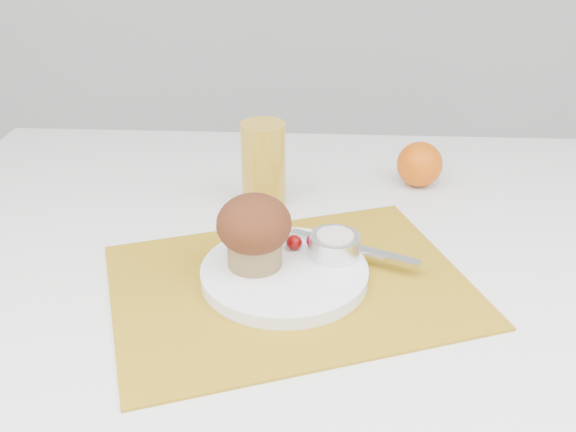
# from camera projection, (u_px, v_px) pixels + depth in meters

# --- Properties ---
(table) EXTENTS (1.20, 0.80, 0.75)m
(table) POSITION_uv_depth(u_px,v_px,m) (304.00, 426.00, 1.08)
(table) COLOR white
(table) RESTS_ON ground
(placemat) EXTENTS (0.51, 0.44, 0.00)m
(placemat) POSITION_uv_depth(u_px,v_px,m) (290.00, 285.00, 0.79)
(placemat) COLOR #A87E17
(placemat) RESTS_ON table
(plate) EXTENTS (0.27, 0.27, 0.02)m
(plate) POSITION_uv_depth(u_px,v_px,m) (284.00, 273.00, 0.80)
(plate) COLOR white
(plate) RESTS_ON placemat
(ramekin) EXTENTS (0.08, 0.08, 0.03)m
(ramekin) POSITION_uv_depth(u_px,v_px,m) (335.00, 246.00, 0.81)
(ramekin) COLOR silver
(ramekin) RESTS_ON plate
(cream) EXTENTS (0.05, 0.05, 0.01)m
(cream) POSITION_uv_depth(u_px,v_px,m) (335.00, 236.00, 0.81)
(cream) COLOR silver
(cream) RESTS_ON ramekin
(raspberry_near) EXTENTS (0.02, 0.02, 0.02)m
(raspberry_near) POSITION_uv_depth(u_px,v_px,m) (294.00, 242.00, 0.83)
(raspberry_near) COLOR #520202
(raspberry_near) RESTS_ON plate
(raspberry_far) EXTENTS (0.02, 0.02, 0.02)m
(raspberry_far) POSITION_uv_depth(u_px,v_px,m) (313.00, 241.00, 0.83)
(raspberry_far) COLOR #61021B
(raspberry_far) RESTS_ON plate
(butter_knife) EXTENTS (0.17, 0.09, 0.00)m
(butter_knife) POSITION_uv_depth(u_px,v_px,m) (353.00, 247.00, 0.83)
(butter_knife) COLOR #B6B8BF
(butter_knife) RESTS_ON plate
(orange) EXTENTS (0.07, 0.07, 0.07)m
(orange) POSITION_uv_depth(u_px,v_px,m) (420.00, 164.00, 1.04)
(orange) COLOR #DB5907
(orange) RESTS_ON table
(juice_glass) EXTENTS (0.08, 0.08, 0.13)m
(juice_glass) POSITION_uv_depth(u_px,v_px,m) (264.00, 166.00, 0.96)
(juice_glass) COLOR gold
(juice_glass) RESTS_ON table
(muffin) EXTENTS (0.09, 0.09, 0.09)m
(muffin) POSITION_uv_depth(u_px,v_px,m) (254.00, 230.00, 0.78)
(muffin) COLOR olive
(muffin) RESTS_ON plate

